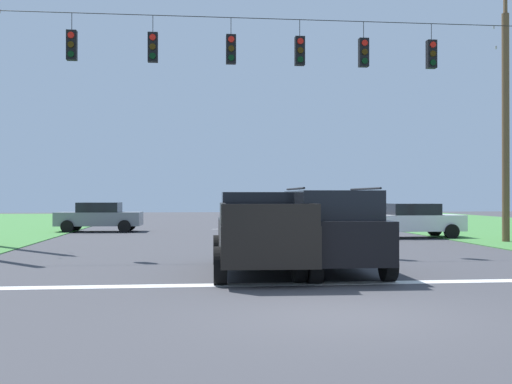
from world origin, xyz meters
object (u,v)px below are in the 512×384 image
Objects in this scene: pickup_truck at (261,233)px; distant_car_far_parked at (99,217)px; distant_car_crossing_white at (412,220)px; utility_pole_mid_right at (506,120)px; distant_car_oncoming at (363,214)px; overhead_signal_span at (260,107)px; suv_black at (329,229)px.

pickup_truck is 18.70m from distant_car_far_parked.
distant_car_crossing_white is 15.72m from distant_car_far_parked.
pickup_truck is 14.42m from utility_pole_mid_right.
distant_car_far_parked is (-14.64, -2.20, 0.00)m from distant_car_oncoming.
overhead_signal_span is 4.39× the size of distant_car_crossing_white.
distant_car_oncoming is (8.19, 19.76, -0.18)m from pickup_truck.
overhead_signal_span is 1.90× the size of utility_pole_mid_right.
utility_pole_mid_right is (17.32, -8.95, 4.10)m from distant_car_far_parked.
suv_black is at bearing -6.46° from pickup_truck.
utility_pole_mid_right reaches higher than distant_car_crossing_white.
overhead_signal_span is 4.41× the size of distant_car_oncoming.
suv_black reaches higher than distant_car_far_parked.
distant_car_far_parked is 0.44× the size of utility_pole_mid_right.
distant_car_crossing_white is at bearing 61.23° from suv_black.
distant_car_oncoming is at bearing 62.35° from overhead_signal_span.
overhead_signal_span is 6.63m from suv_black.
pickup_truck reaches higher than distant_car_oncoming.
utility_pole_mid_right is at bearing 38.35° from pickup_truck.
distant_car_oncoming is (6.54, 19.94, -0.27)m from suv_black.
pickup_truck is 1.26× the size of distant_car_crossing_white.
distant_car_oncoming is at bearing 8.55° from distant_car_far_parked.
distant_car_oncoming is 14.80m from distant_car_far_parked.
overhead_signal_span is at bearing 83.88° from pickup_truck.
distant_car_oncoming is (7.64, 14.58, -4.00)m from overhead_signal_span.
overhead_signal_span reaches higher than distant_car_far_parked.
overhead_signal_span is 14.77m from distant_car_far_parked.
overhead_signal_span is 3.48× the size of pickup_truck.
utility_pole_mid_right is (2.69, -11.15, 4.10)m from distant_car_oncoming.
suv_black is 1.12× the size of distant_car_crossing_white.
distant_car_crossing_white and distant_car_far_parked have the same top height.
distant_car_far_parked is (-8.10, 17.74, -0.27)m from suv_black.
pickup_truck is 1.13× the size of suv_black.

